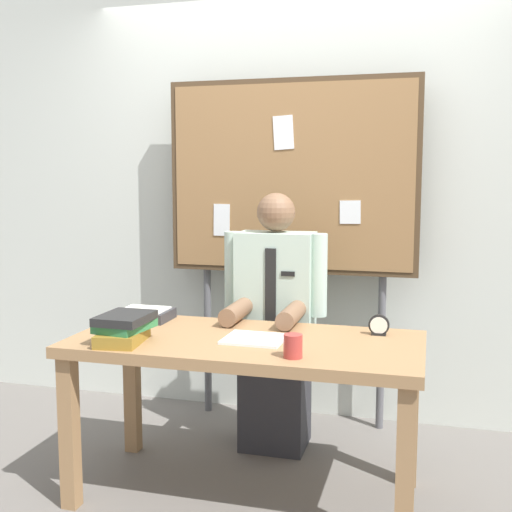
% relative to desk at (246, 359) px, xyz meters
% --- Properties ---
extents(ground_plane, '(12.00, 12.00, 0.00)m').
position_rel_desk_xyz_m(ground_plane, '(0.00, 0.00, -0.64)').
color(ground_plane, slate).
extents(back_wall, '(6.40, 0.08, 2.70)m').
position_rel_desk_xyz_m(back_wall, '(0.00, 1.13, 0.71)').
color(back_wall, silver).
rests_on(back_wall, ground_plane).
extents(desk, '(1.55, 0.73, 0.74)m').
position_rel_desk_xyz_m(desk, '(0.00, 0.00, 0.00)').
color(desk, '#9E754C').
rests_on(desk, ground_plane).
extents(person, '(0.55, 0.56, 1.37)m').
position_rel_desk_xyz_m(person, '(0.00, 0.55, -0.00)').
color(person, '#2D2D33').
rests_on(person, ground_plane).
extents(bulletin_board, '(1.44, 0.09, 2.00)m').
position_rel_desk_xyz_m(bulletin_board, '(-0.00, 0.93, 0.78)').
color(bulletin_board, '#4C3823').
rests_on(bulletin_board, ground_plane).
extents(book_stack, '(0.22, 0.29, 0.13)m').
position_rel_desk_xyz_m(book_stack, '(-0.49, -0.20, 0.16)').
color(book_stack, olive).
rests_on(book_stack, desk).
extents(open_notebook, '(0.27, 0.24, 0.01)m').
position_rel_desk_xyz_m(open_notebook, '(0.05, -0.02, 0.10)').
color(open_notebook, white).
rests_on(open_notebook, desk).
extents(desk_clock, '(0.09, 0.04, 0.09)m').
position_rel_desk_xyz_m(desk_clock, '(0.57, 0.22, 0.14)').
color(desk_clock, black).
rests_on(desk_clock, desk).
extents(coffee_mug, '(0.08, 0.08, 0.09)m').
position_rel_desk_xyz_m(coffee_mug, '(0.26, -0.24, 0.14)').
color(coffee_mug, '#B23833').
rests_on(coffee_mug, desk).
extents(paper_tray, '(0.26, 0.20, 0.06)m').
position_rel_desk_xyz_m(paper_tray, '(-0.60, 0.22, 0.12)').
color(paper_tray, '#333338').
rests_on(paper_tray, desk).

